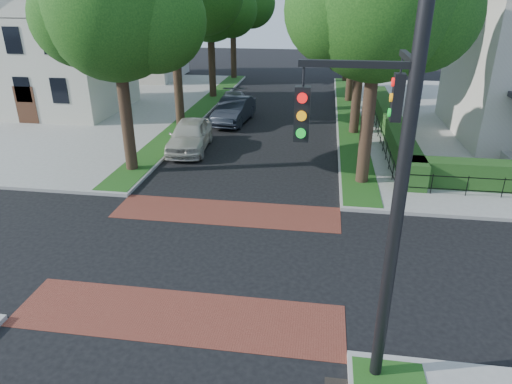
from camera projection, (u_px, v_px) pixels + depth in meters
ground at (207, 255)px, 15.29m from camera, size 120.00×120.00×0.00m
sidewalk_nw at (21, 105)px, 35.09m from camera, size 30.00×30.00×0.15m
crosswalk_far at (226, 213)px, 18.18m from camera, size 9.00×2.20×0.01m
crosswalk_near at (178, 316)px, 12.39m from camera, size 9.00×2.20×0.01m
grass_strip_ne at (349, 116)px, 31.78m from camera, size 1.60×29.80×0.02m
grass_strip_nw at (199, 110)px, 33.24m from camera, size 1.60×29.80×0.02m
tree_right_near at (381, 4)px, 18.00m from camera, size 7.75×6.67×10.66m
tree_right_far at (357, 9)px, 33.67m from camera, size 7.25×6.23×9.74m
tree_right_back at (352, 1)px, 41.68m from camera, size 7.50×6.45×10.20m
tree_left_near at (119, 12)px, 19.63m from camera, size 7.50×6.45×10.20m
tree_left_far at (212, 5)px, 35.07m from camera, size 7.00×6.02×9.86m
hedge_main_road at (391, 124)px, 27.52m from camera, size 1.00×18.00×1.20m
fence_main_road at (377, 126)px, 27.69m from camera, size 0.06×18.00×0.90m
house_left_near at (50, 39)px, 31.64m from camera, size 10.00×9.00×10.14m
house_left_far at (130, 26)px, 44.31m from camera, size 10.00×9.00×10.14m
traffic_signal at (388, 184)px, 8.73m from camera, size 2.17×2.00×8.00m
parked_car_front at (190, 135)px, 25.04m from camera, size 2.43×5.14×1.70m
parked_car_middle at (234, 110)px, 30.34m from camera, size 2.24×5.20×1.66m
parked_car_rear at (233, 103)px, 32.73m from camera, size 2.78×5.20×1.43m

